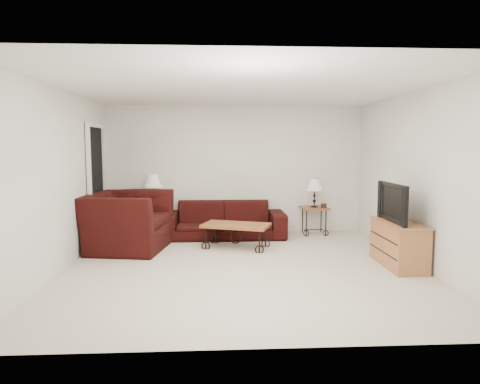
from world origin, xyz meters
name	(u,v)px	position (x,y,z in m)	size (l,w,h in m)	color
ground	(243,267)	(0.00, 0.00, 0.00)	(5.00, 5.00, 0.00)	beige
wall_back	(235,170)	(0.00, 2.50, 1.25)	(5.00, 0.02, 2.50)	white
wall_front	(261,203)	(0.00, -2.50, 1.25)	(5.00, 0.02, 2.50)	white
wall_left	(60,180)	(-2.50, 0.00, 1.25)	(0.02, 5.00, 2.50)	white
wall_right	(417,179)	(2.50, 0.00, 1.25)	(0.02, 5.00, 2.50)	white
ceiling	(243,88)	(0.00, 0.00, 2.50)	(5.00, 5.00, 0.00)	white
doorway	(96,186)	(-2.47, 1.65, 1.02)	(0.08, 0.94, 2.04)	black
sofa	(224,220)	(-0.23, 2.02, 0.33)	(2.29, 0.90, 0.67)	black
side_table_left	(154,221)	(-1.56, 2.20, 0.29)	(0.54, 0.54, 0.59)	#9B4E27
side_table_right	(314,221)	(1.52, 2.20, 0.27)	(0.49, 0.49, 0.54)	#9B4E27
lamp_left	(153,190)	(-1.56, 2.20, 0.88)	(0.33, 0.33, 0.59)	black
lamp_right	(314,193)	(1.52, 2.20, 0.81)	(0.30, 0.30, 0.54)	black
photo_frame_left	(144,204)	(-1.71, 2.05, 0.64)	(0.12, 0.02, 0.10)	black
photo_frame_right	(324,206)	(1.67, 2.05, 0.58)	(0.11, 0.01, 0.09)	black
coffee_table	(236,236)	(-0.04, 1.15, 0.21)	(1.10, 0.59, 0.41)	#9B4E27
armchair	(126,221)	(-1.88, 1.19, 0.47)	(1.45, 1.26, 0.94)	black
throw_pillow	(135,219)	(-1.73, 1.14, 0.52)	(0.43, 0.11, 0.43)	#B76017
tv_stand	(398,244)	(2.23, -0.07, 0.32)	(0.45, 1.07, 0.64)	#A1653B
television	(399,203)	(2.21, -0.07, 0.92)	(0.96, 0.13, 0.55)	black
backpack	(281,227)	(0.83, 1.90, 0.21)	(0.32, 0.24, 0.41)	black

